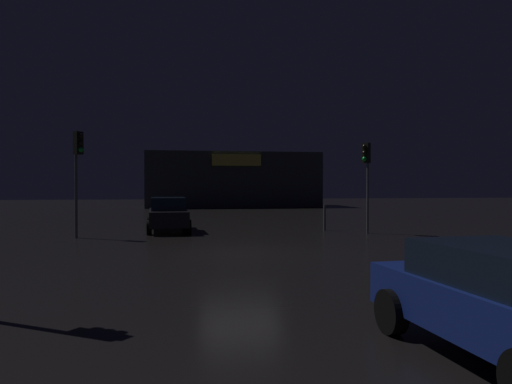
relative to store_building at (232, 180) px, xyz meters
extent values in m
plane|color=black|center=(-3.53, -33.55, -2.71)|extent=(120.00, 120.00, 0.00)
cube|color=#33383D|center=(0.00, 0.01, 0.00)|extent=(17.04, 7.24, 5.41)
cube|color=#E5D84C|center=(0.00, -3.76, 1.85)|extent=(4.65, 0.24, 1.10)
cylinder|color=#595B60|center=(2.94, -28.17, -0.68)|extent=(0.10, 0.10, 4.05)
cube|color=black|center=(2.82, -28.27, 0.90)|extent=(0.40, 0.41, 0.90)
sphere|color=black|center=(2.70, -28.37, 1.17)|extent=(0.20, 0.20, 0.20)
sphere|color=black|center=(2.70, -28.37, 0.90)|extent=(0.20, 0.20, 0.20)
sphere|color=#19D13F|center=(2.70, -28.37, 0.62)|extent=(0.20, 0.20, 0.20)
cylinder|color=#595B60|center=(-9.60, -28.01, -0.53)|extent=(0.11, 0.11, 4.35)
cube|color=black|center=(-9.49, -28.12, 1.18)|extent=(0.41, 0.41, 0.93)
sphere|color=black|center=(-9.37, -28.23, 1.46)|extent=(0.20, 0.20, 0.20)
sphere|color=black|center=(-9.37, -28.23, 1.18)|extent=(0.20, 0.20, 0.20)
sphere|color=#19D13F|center=(-9.37, -28.23, 0.90)|extent=(0.20, 0.20, 0.20)
cube|color=navy|center=(-1.49, -43.23, -2.07)|extent=(1.94, 4.03, 0.62)
cube|color=black|center=(-1.49, -43.16, -1.52)|extent=(1.65, 2.12, 0.48)
cylinder|color=black|center=(-2.42, -41.99, -2.38)|extent=(0.26, 0.67, 0.65)
cylinder|color=black|center=(-0.72, -41.88, -2.38)|extent=(0.26, 0.67, 0.65)
cube|color=black|center=(-5.94, -25.74, -2.04)|extent=(1.92, 4.54, 0.69)
cube|color=black|center=(-5.93, -25.94, -1.40)|extent=(1.65, 2.39, 0.58)
cylinder|color=black|center=(-6.86, -24.31, -2.39)|extent=(0.25, 0.65, 0.64)
cylinder|color=black|center=(-5.16, -24.23, -2.39)|extent=(0.25, 0.65, 0.64)
cylinder|color=black|center=(-6.72, -27.25, -2.39)|extent=(0.25, 0.65, 0.64)
cylinder|color=black|center=(-5.01, -27.17, -2.39)|extent=(0.25, 0.65, 0.64)
cylinder|color=#595B60|center=(1.45, -26.55, -2.10)|extent=(0.12, 0.12, 1.22)
camera|label=1|loc=(-5.48, -48.48, -0.54)|focal=33.46mm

